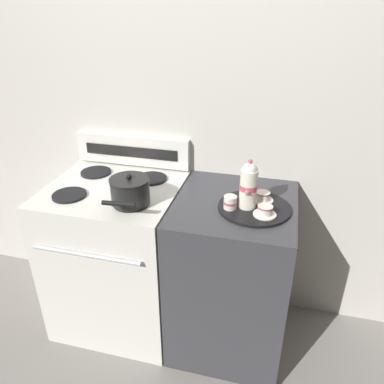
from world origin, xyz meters
TOP-DOWN VIEW (x-y plane):
  - ground_plane at (0.00, 0.00)m, footprint 6.00×6.00m
  - wall_back at (0.00, 0.35)m, footprint 6.00×0.05m
  - stove at (-0.31, -0.00)m, footprint 0.71×0.68m
  - control_panel at (-0.31, 0.30)m, footprint 0.70×0.05m
  - side_counter at (0.36, 0.00)m, footprint 0.61×0.65m
  - saucepan at (-0.14, -0.15)m, footprint 0.20×0.29m
  - serving_tray at (0.46, -0.04)m, footprint 0.35×0.35m
  - teapot at (0.42, -0.05)m, footprint 0.08×0.14m
  - teacup_left at (0.49, 0.03)m, footprint 0.11×0.11m
  - teacup_right at (0.51, -0.11)m, footprint 0.11×0.11m
  - creamer_jug at (0.35, -0.09)m, footprint 0.06×0.06m

SIDE VIEW (x-z plane):
  - ground_plane at x=0.00m, z-range 0.00..0.00m
  - side_counter at x=0.36m, z-range 0.00..0.91m
  - stove at x=-0.31m, z-range 0.00..0.92m
  - serving_tray at x=0.46m, z-range 0.91..0.92m
  - teacup_left at x=0.49m, z-range 0.92..0.97m
  - teacup_right at x=0.51m, z-range 0.92..0.97m
  - creamer_jug at x=0.35m, z-range 0.92..0.99m
  - saucepan at x=-0.14m, z-range 0.91..1.06m
  - control_panel at x=-0.31m, z-range 0.92..1.10m
  - teapot at x=0.42m, z-range 0.92..1.16m
  - wall_back at x=0.00m, z-range 0.00..2.20m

